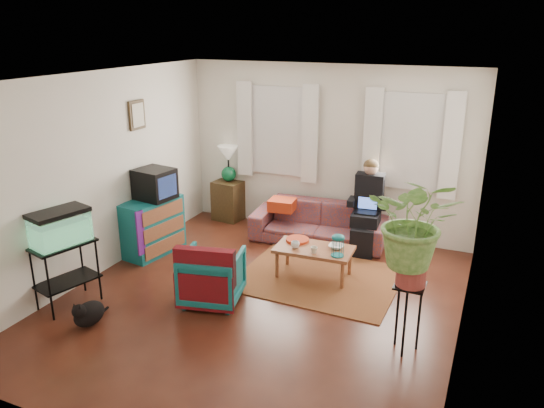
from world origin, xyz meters
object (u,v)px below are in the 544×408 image
at_px(sofa, 319,217).
at_px(dresser, 152,226).
at_px(aquarium_stand, 67,275).
at_px(armchair, 212,274).
at_px(plant_stand, 407,318).
at_px(side_table, 229,200).
at_px(coffee_table, 314,262).

relative_size(sofa, dresser, 2.24).
distance_m(sofa, aquarium_stand, 3.64).
height_order(sofa, armchair, sofa).
xyz_separation_m(armchair, plant_stand, (2.28, -0.11, 0.02)).
bearing_deg(armchair, aquarium_stand, 14.46).
bearing_deg(plant_stand, sofa, 126.24).
distance_m(dresser, armchair, 1.73).
relative_size(aquarium_stand, plant_stand, 1.05).
height_order(side_table, armchair, armchair).
xyz_separation_m(dresser, aquarium_stand, (-0.01, -1.65, -0.01)).
bearing_deg(plant_stand, armchair, 177.18).
bearing_deg(sofa, aquarium_stand, -129.10).
height_order(sofa, coffee_table, sofa).
xyz_separation_m(side_table, armchair, (1.14, -2.58, 0.01)).
distance_m(sofa, dresser, 2.45).
height_order(dresser, plant_stand, dresser).
bearing_deg(sofa, side_table, 163.97).
bearing_deg(side_table, armchair, -66.14).
height_order(dresser, aquarium_stand, dresser).
distance_m(side_table, armchair, 2.82).
bearing_deg(side_table, dresser, -101.37).
distance_m(dresser, coffee_table, 2.39).
relative_size(dresser, aquarium_stand, 1.15).
bearing_deg(armchair, sofa, -116.38).
distance_m(dresser, plant_stand, 3.90).
relative_size(side_table, dresser, 0.74).
height_order(side_table, plant_stand, plant_stand).
bearing_deg(aquarium_stand, plant_stand, 25.49).
height_order(armchair, coffee_table, armchair).
distance_m(sofa, coffee_table, 1.24).
height_order(sofa, plant_stand, sofa).
height_order(coffee_table, plant_stand, plant_stand).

